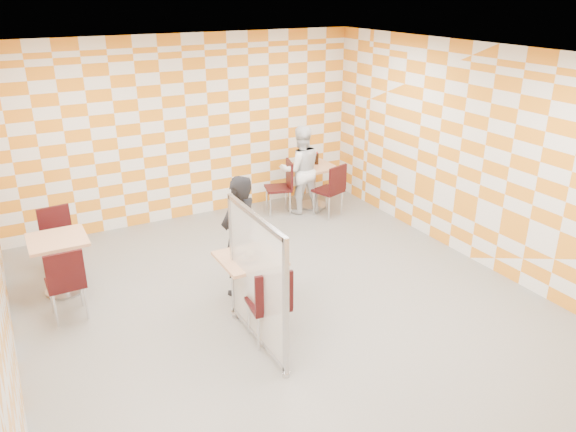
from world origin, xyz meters
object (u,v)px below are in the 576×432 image
object	(u,v)px
main_table	(250,275)
man_dark	(239,236)
chair_second_front	(333,187)
chair_main_front	(271,301)
sport_bottle	(307,161)
chair_empty_near	(66,279)
empty_table	(60,256)
partition	(257,280)
chair_empty_far	(58,235)
chair_second_side	(283,183)
man_white	(301,170)
second_table	(313,179)
soda_bottle	(317,159)

from	to	relation	value
main_table	man_dark	xyz separation A→B (m)	(0.10, 0.52, 0.28)
main_table	chair_second_front	world-z (taller)	chair_second_front
chair_main_front	sport_bottle	distance (m)	4.24
chair_empty_near	empty_table	bearing A→B (deg)	87.64
chair_second_front	partition	world-z (taller)	partition
empty_table	man_dark	bearing A→B (deg)	-28.64
partition	sport_bottle	xyz separation A→B (m)	(2.56, 3.39, 0.05)
chair_empty_far	sport_bottle	xyz separation A→B (m)	(4.21, 0.58, 0.29)
chair_main_front	man_dark	bearing A→B (deg)	82.09
chair_second_front	chair_empty_far	bearing A→B (deg)	178.93
chair_second_side	man_white	world-z (taller)	man_white
second_table	chair_empty_far	distance (m)	4.34
chair_second_front	man_white	xyz separation A→B (m)	(-0.35, 0.47, 0.22)
chair_main_front	sport_bottle	world-z (taller)	sport_bottle
main_table	chair_empty_far	distance (m)	2.87
chair_empty_far	second_table	bearing A→B (deg)	6.76
empty_table	soda_bottle	world-z (taller)	soda_bottle
second_table	man_white	size ratio (longest dim) A/B	0.49
empty_table	chair_empty_near	xyz separation A→B (m)	(-0.03, -0.75, 0.04)
second_table	chair_second_front	distance (m)	0.59
main_table	man_dark	size ratio (longest dim) A/B	0.48
sport_bottle	chair_second_front	bearing A→B (deg)	-79.38
partition	chair_second_side	bearing A→B (deg)	58.11
chair_main_front	chair_second_front	world-z (taller)	same
empty_table	sport_bottle	world-z (taller)	sport_bottle
chair_empty_far	partition	world-z (taller)	partition
chair_second_side	man_dark	world-z (taller)	man_dark
soda_bottle	chair_second_front	bearing A→B (deg)	-96.08
main_table	empty_table	distance (m)	2.50
sport_bottle	soda_bottle	bearing A→B (deg)	-3.92
second_table	partition	xyz separation A→B (m)	(-2.66, -3.32, 0.28)
partition	man_dark	world-z (taller)	man_dark
chair_empty_near	soda_bottle	size ratio (longest dim) A/B	4.02
chair_empty_near	chair_main_front	bearing A→B (deg)	-39.53
soda_bottle	main_table	bearing A→B (deg)	-132.75
main_table	sport_bottle	bearing A→B (deg)	49.61
man_dark	sport_bottle	size ratio (longest dim) A/B	7.88
main_table	chair_second_front	size ratio (longest dim) A/B	0.81
chair_second_side	chair_second_front	bearing A→B (deg)	-41.64
second_table	man_dark	world-z (taller)	man_dark
partition	chair_main_front	bearing A→B (deg)	-30.14
partition	man_white	bearing A→B (deg)	53.93
chair_empty_far	chair_main_front	bearing A→B (deg)	-58.42
main_table	sport_bottle	distance (m)	3.67
man_dark	chair_empty_far	bearing A→B (deg)	-63.55
man_white	chair_second_side	bearing A→B (deg)	-5.79
chair_empty_near	chair_second_front	bearing A→B (deg)	15.90
chair_second_front	man_dark	distance (m)	2.89
chair_second_side	partition	size ratio (longest dim) A/B	0.60
second_table	chair_main_front	distance (m)	4.24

